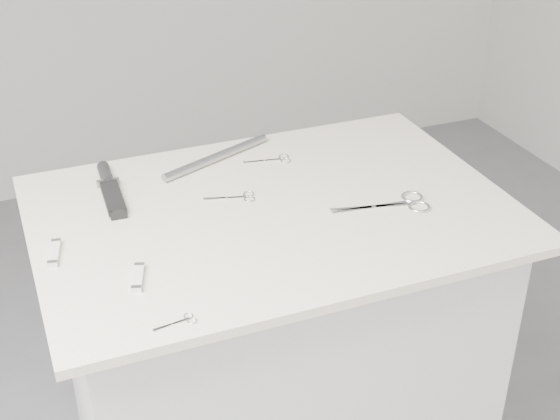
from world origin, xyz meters
name	(u,v)px	position (x,y,z in m)	size (l,w,h in m)	color
plinth	(274,376)	(0.00, 0.00, 0.45)	(0.90, 0.60, 0.90)	silver
display_board	(273,212)	(0.00, 0.00, 0.91)	(1.00, 0.70, 0.02)	beige
large_shears	(401,204)	(0.26, -0.09, 0.92)	(0.21, 0.09, 0.01)	silver
embroidery_scissors_a	(239,197)	(-0.05, 0.07, 0.92)	(0.11, 0.06, 0.00)	silver
embroidery_scissors_b	(275,160)	(0.09, 0.21, 0.92)	(0.11, 0.05, 0.00)	silver
tiny_scissors	(180,322)	(-0.29, -0.30, 0.92)	(0.08, 0.03, 0.00)	silver
sheathed_knife	(109,187)	(-0.31, 0.21, 0.93)	(0.05, 0.23, 0.03)	black
pocket_knife_a	(54,253)	(-0.45, -0.01, 0.93)	(0.04, 0.09, 0.01)	silver
pocket_knife_b	(138,278)	(-0.32, -0.15, 0.93)	(0.04, 0.08, 0.01)	silver
metal_rail	(217,157)	(-0.04, 0.26, 0.93)	(0.02, 0.02, 0.31)	gray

